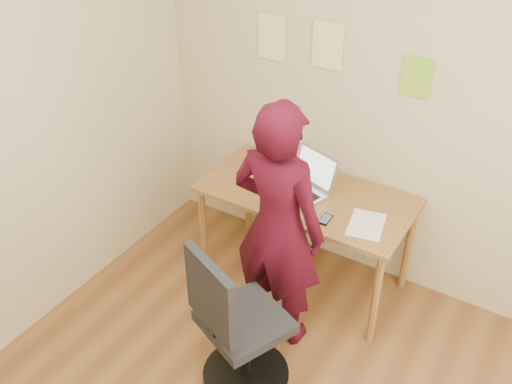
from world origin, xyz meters
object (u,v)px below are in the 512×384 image
Objects in this scene: phone at (325,219)px; office_chair at (236,331)px; laptop at (304,183)px; person at (278,228)px; desk at (306,204)px.

phone is 0.88m from office_chair.
office_chair reaches higher than phone.
laptop is at bearing 120.18° from office_chair.
person is at bearing 115.78° from office_chair.
desk is at bearing 137.06° from phone.
laptop is (-0.03, 0.03, 0.14)m from desk.
desk is 3.22× the size of laptop.
person reaches higher than office_chair.
desk is at bearing -17.51° from laptop.
desk is 1.40× the size of office_chair.
office_chair is (0.10, -1.01, -0.22)m from desk.
desk is 11.66× the size of phone.
person reaches higher than desk.
laptop is 0.27× the size of person.
office_chair is 0.61× the size of person.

